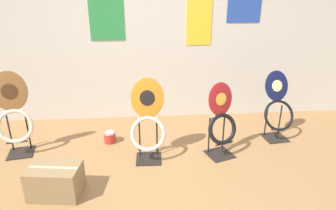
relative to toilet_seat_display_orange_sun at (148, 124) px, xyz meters
name	(u,v)px	position (x,y,z in m)	size (l,w,h in m)	color
wall_back	(146,27)	(0.01, 1.20, 0.87)	(8.00, 0.07, 2.60)	silver
toilet_seat_display_orange_sun	(148,124)	(0.00, 0.00, 0.00)	(0.39, 0.33, 0.92)	black
toilet_seat_display_navy_moon	(278,109)	(1.63, 0.37, -0.04)	(0.42, 0.36, 0.86)	black
toilet_seat_display_woodgrain	(14,119)	(-1.49, 0.22, 0.01)	(0.42, 0.32, 0.98)	black
toilet_seat_display_crimson_swirl	(221,122)	(0.82, 0.01, -0.02)	(0.39, 0.36, 0.86)	black
paint_can	(110,137)	(-0.48, 0.41, -0.36)	(0.15, 0.15, 0.14)	red
storage_box	(55,181)	(-0.87, -0.57, -0.28)	(0.50, 0.36, 0.30)	#93754C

